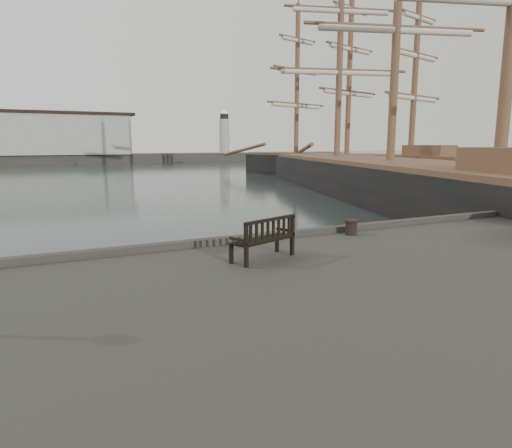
{
  "coord_description": "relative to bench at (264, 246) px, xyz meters",
  "views": [
    {
      "loc": [
        -4.66,
        -11.58,
        4.29
      ],
      "look_at": [
        0.81,
        -0.5,
        2.1
      ],
      "focal_mm": 32.0,
      "sensor_mm": 36.0,
      "label": 1
    }
  ],
  "objects": [
    {
      "name": "ground",
      "position": [
        -0.19,
        2.18,
        -1.88
      ],
      "size": [
        400.0,
        400.0,
        0.0
      ],
      "primitive_type": "plane",
      "color": "black",
      "rests_on": "ground"
    },
    {
      "name": "breakwater",
      "position": [
        -4.74,
        94.18,
        2.42
      ],
      "size": [
        140.0,
        9.5,
        12.2
      ],
      "color": "#383530",
      "rests_on": "ground"
    },
    {
      "name": "bench",
      "position": [
        0.0,
        0.0,
        0.0
      ],
      "size": [
        1.82,
        1.14,
        0.99
      ],
      "rotation": [
        0.0,
        0.0,
        0.35
      ],
      "color": "black",
      "rests_on": "quay"
    },
    {
      "name": "bollard_right",
      "position": [
        3.73,
        1.47,
        -0.08
      ],
      "size": [
        0.48,
        0.48,
        0.46
      ],
      "primitive_type": "cylinder",
      "rotation": [
        0.0,
        0.0,
        -0.09
      ],
      "color": "black",
      "rests_on": "quay"
    },
    {
      "name": "tall_ship_main",
      "position": [
        20.7,
        18.42,
        -1.04
      ],
      "size": [
        21.73,
        45.66,
        33.75
      ],
      "rotation": [
        0.0,
        0.0,
        -0.3
      ],
      "color": "black",
      "rests_on": "ground"
    },
    {
      "name": "tall_ship_far",
      "position": [
        31.07,
        37.54,
        -0.99
      ],
      "size": [
        14.6,
        32.25,
        27.06
      ],
      "rotation": [
        0.0,
        0.0,
        0.26
      ],
      "color": "black",
      "rests_on": "ground"
    }
  ]
}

